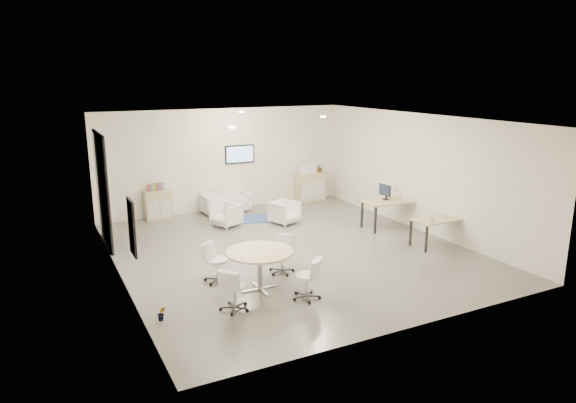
% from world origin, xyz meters
% --- Properties ---
extents(room_shell, '(9.60, 10.60, 4.80)m').
position_xyz_m(room_shell, '(0.00, 0.00, 1.60)').
color(room_shell, '#5E5A55').
rests_on(room_shell, ground).
extents(glass_door, '(0.09, 1.90, 2.85)m').
position_xyz_m(glass_door, '(-3.95, 2.51, 1.50)').
color(glass_door, black).
rests_on(glass_door, room_shell).
extents(artwork, '(0.05, 0.54, 1.04)m').
position_xyz_m(artwork, '(-3.97, -1.60, 1.55)').
color(artwork, black).
rests_on(artwork, room_shell).
extents(wall_tv, '(0.98, 0.06, 0.58)m').
position_xyz_m(wall_tv, '(0.50, 4.46, 1.75)').
color(wall_tv, black).
rests_on(wall_tv, room_shell).
extents(ceiling_spots, '(3.14, 4.14, 0.03)m').
position_xyz_m(ceiling_spots, '(-0.20, 0.83, 3.18)').
color(ceiling_spots, '#FFEAC6').
rests_on(ceiling_spots, room_shell).
extents(sideboard_left, '(0.78, 0.40, 0.88)m').
position_xyz_m(sideboard_left, '(-2.21, 4.27, 0.44)').
color(sideboard_left, tan).
rests_on(sideboard_left, room_shell).
extents(sideboard_right, '(0.98, 0.47, 0.98)m').
position_xyz_m(sideboard_right, '(2.96, 4.24, 0.49)').
color(sideboard_right, tan).
rests_on(sideboard_right, room_shell).
extents(books, '(0.45, 0.14, 0.22)m').
position_xyz_m(books, '(-2.25, 4.28, 0.99)').
color(books, red).
rests_on(books, sideboard_left).
extents(printer, '(0.49, 0.42, 0.32)m').
position_xyz_m(printer, '(2.85, 4.24, 1.13)').
color(printer, white).
rests_on(printer, sideboard_right).
extents(loveseat, '(1.50, 0.82, 0.55)m').
position_xyz_m(loveseat, '(-0.16, 4.13, 0.30)').
color(loveseat, beige).
rests_on(loveseat, room_shell).
extents(blue_rug, '(1.64, 1.33, 0.01)m').
position_xyz_m(blue_rug, '(0.45, 2.96, 0.01)').
color(blue_rug, '#2C4988').
rests_on(blue_rug, room_shell).
extents(armchair_left, '(0.88, 0.90, 0.72)m').
position_xyz_m(armchair_left, '(-0.66, 2.68, 0.36)').
color(armchair_left, beige).
rests_on(armchair_left, room_shell).
extents(armchair_right, '(0.90, 0.88, 0.73)m').
position_xyz_m(armchair_right, '(0.94, 2.16, 0.36)').
color(armchair_right, beige).
rests_on(armchair_right, room_shell).
extents(desk_rear, '(1.55, 0.89, 0.77)m').
position_xyz_m(desk_rear, '(3.39, 0.49, 0.69)').
color(desk_rear, tan).
rests_on(desk_rear, room_shell).
extents(desk_front, '(1.36, 0.70, 0.71)m').
position_xyz_m(desk_front, '(3.50, -1.36, 0.63)').
color(desk_front, tan).
rests_on(desk_front, room_shell).
extents(monitor, '(0.20, 0.50, 0.44)m').
position_xyz_m(monitor, '(3.35, 0.64, 1.01)').
color(monitor, black).
rests_on(monitor, desk_rear).
extents(round_table, '(1.34, 1.34, 0.81)m').
position_xyz_m(round_table, '(-1.61, -1.86, 0.73)').
color(round_table, tan).
rests_on(round_table, room_shell).
extents(meeting_chairs, '(2.39, 2.39, 0.82)m').
position_xyz_m(meeting_chairs, '(-1.61, -1.86, 0.41)').
color(meeting_chairs, white).
rests_on(meeting_chairs, room_shell).
extents(plant_cabinet, '(0.31, 0.33, 0.23)m').
position_xyz_m(plant_cabinet, '(3.33, 4.23, 1.10)').
color(plant_cabinet, '#3F7F3F').
rests_on(plant_cabinet, sideboard_right).
extents(plant_floor, '(0.19, 0.29, 0.12)m').
position_xyz_m(plant_floor, '(-3.70, -2.32, 0.06)').
color(plant_floor, '#3F7F3F').
rests_on(plant_floor, room_shell).
extents(cup, '(0.14, 0.13, 0.12)m').
position_xyz_m(cup, '(3.16, -1.48, 0.76)').
color(cup, white).
rests_on(cup, desk_front).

